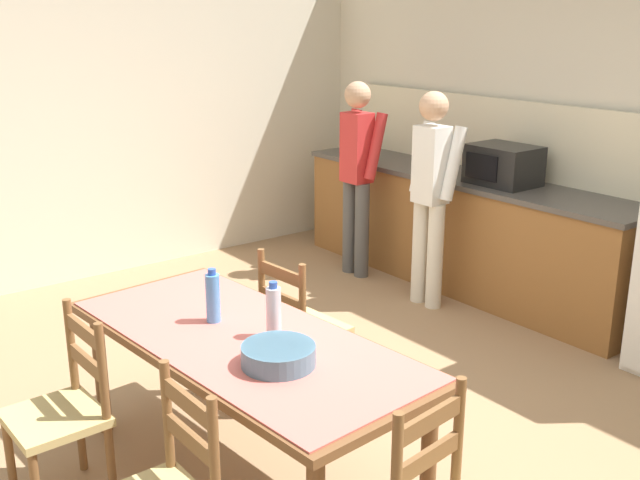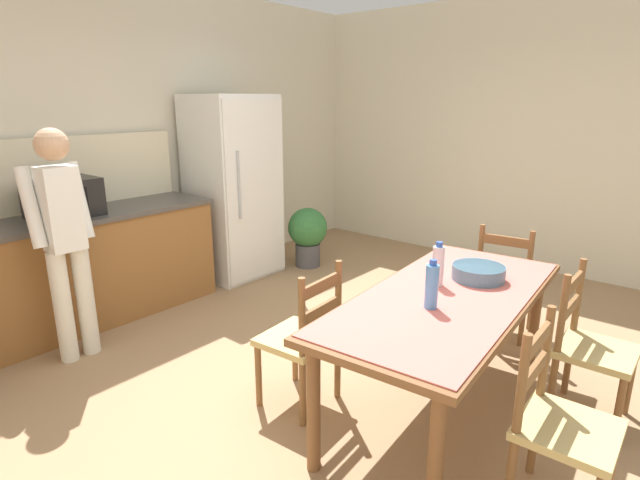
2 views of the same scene
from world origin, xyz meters
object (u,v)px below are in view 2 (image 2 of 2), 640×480
Objects in this scene: bottle_off_centre at (438,265)px; chair_side_near_right at (590,348)px; potted_plant at (308,233)px; serving_bowl at (478,272)px; person_at_counter at (64,234)px; refrigerator at (234,188)px; dining_table at (446,307)px; chair_side_far_left at (303,338)px; microwave at (63,198)px; bottle_near_centre at (432,286)px; chair_head_end at (505,282)px; chair_side_near_left at (559,424)px.

chair_side_near_right is at bearing -63.00° from bottle_off_centre.
bottle_off_centre reaches higher than potted_plant.
person_at_counter is at bearing 121.09° from serving_bowl.
refrigerator reaches higher than person_at_counter.
dining_table is at bearing 173.83° from serving_bowl.
person_at_counter is (-0.61, 1.67, 0.49)m from chair_side_far_left.
microwave reaches higher than serving_bowl.
chair_side_far_left is at bearing -121.87° from refrigerator.
bottle_near_centre is at bearing 105.26° from chair_side_far_left.
chair_head_end is (0.91, 0.13, -0.36)m from serving_bowl.
chair_side_near_right is 1.00× the size of chair_side_near_left.
refrigerator is at bearing 1.20° from chair_head_end.
dining_table is (0.85, -2.87, -0.41)m from microwave.
person_at_counter is (-1.44, 2.39, 0.12)m from serving_bowl.
microwave is 2.96m from bottle_near_centre.
chair_side_near_right is 3.45m from person_at_counter.
refrigerator is at bearing 69.48° from chair_side_near_left.
potted_plant is (0.68, -0.43, -0.55)m from refrigerator.
microwave is 2.53m from potted_plant.
chair_side_far_left is 1.84m from person_at_counter.
refrigerator reaches higher than bottle_near_centre.
potted_plant is (2.03, 1.74, -0.06)m from chair_side_far_left.
chair_head_end is at bearing -0.84° from bottle_off_centre.
chair_side_near_right is 1.09m from chair_head_end.
person_at_counter is at bearing -74.29° from chair_side_far_left.
microwave is at bearing -84.90° from chair_side_far_left.
potted_plant is (2.64, 0.07, -0.54)m from person_at_counter.
serving_bowl is 2.79m from person_at_counter.
chair_head_end is 3.29m from person_at_counter.
potted_plant is at bearing -13.93° from chair_head_end.
chair_side_far_left is 1.36× the size of potted_plant.
refrigerator is 1.72m from microwave.
chair_side_far_left is at bearing 92.99° from chair_side_near_left.
dining_table is 1.28m from chair_head_end.
chair_side_far_left is 1.00× the size of chair_head_end.
bottle_near_centre reaches higher than chair_side_near_right.
chair_side_near_right is at bearing 121.53° from chair_side_far_left.
bottle_near_centre is at bearing -160.11° from person_at_counter.
dining_table is 2.19× the size of chair_head_end.
bottle_off_centre is 2.77m from potted_plant.
bottle_near_centre is 0.35m from bottle_off_centre.
chair_head_end is at bearing 4.34° from dining_table.
microwave is 2.31m from chair_side_far_left.
bottle_off_centre is at bearing 60.03° from chair_side_near_left.
person_at_counter reaches higher than chair_side_far_left.
chair_head_end is (1.74, -0.58, 0.00)m from chair_side_far_left.
person_at_counter is 2.48× the size of potted_plant.
bottle_near_centre is at bearing -175.59° from dining_table.
refrigerator reaches higher than microwave.
chair_side_near_right and chair_side_far_left have the same top height.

